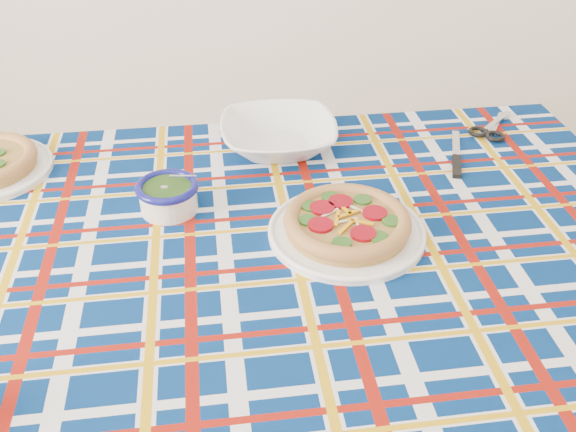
# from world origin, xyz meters

# --- Properties ---
(dining_table) EXTENTS (1.80, 1.29, 0.78)m
(dining_table) POSITION_xyz_m (0.31, 0.35, 0.70)
(dining_table) COLOR brown
(dining_table) RESTS_ON floor
(tablecloth) EXTENTS (1.84, 1.32, 0.11)m
(tablecloth) POSITION_xyz_m (0.31, 0.35, 0.73)
(tablecloth) COLOR navy
(tablecloth) RESTS_ON dining_table
(main_focaccia_plate) EXTENTS (0.38, 0.38, 0.06)m
(main_focaccia_plate) POSITION_xyz_m (0.49, 0.37, 0.82)
(main_focaccia_plate) COLOR #A77C3B
(main_focaccia_plate) RESTS_ON tablecloth
(pesto_bowl) EXTENTS (0.13, 0.13, 0.08)m
(pesto_bowl) POSITION_xyz_m (0.12, 0.45, 0.82)
(pesto_bowl) COLOR #19360E
(pesto_bowl) RESTS_ON tablecloth
(serving_bowl) EXTENTS (0.32, 0.32, 0.07)m
(serving_bowl) POSITION_xyz_m (0.34, 0.73, 0.82)
(serving_bowl) COLOR white
(serving_bowl) RESTS_ON tablecloth
(table_knife) EXTENTS (0.06, 0.25, 0.01)m
(table_knife) POSITION_xyz_m (0.77, 0.75, 0.79)
(table_knife) COLOR silver
(table_knife) RESTS_ON tablecloth
(kitchen_scissors) EXTENTS (0.19, 0.23, 0.02)m
(kitchen_scissors) POSITION_xyz_m (0.90, 0.87, 0.79)
(kitchen_scissors) COLOR silver
(kitchen_scissors) RESTS_ON tablecloth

